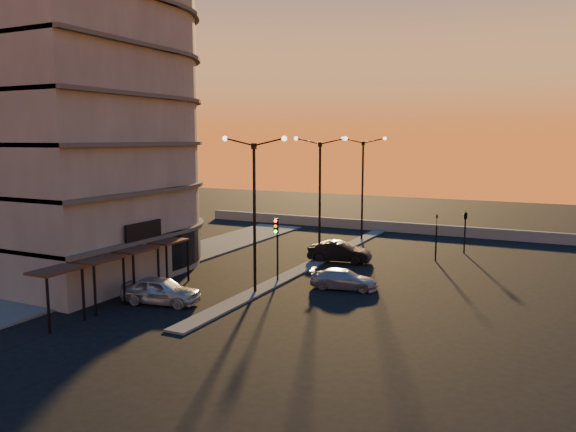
% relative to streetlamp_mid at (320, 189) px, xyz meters
% --- Properties ---
extents(ground, '(120.00, 120.00, 0.00)m').
position_rel_streetlamp_mid_xyz_m(ground, '(0.00, -10.00, -5.59)').
color(ground, black).
rests_on(ground, ground).
extents(sidewalk_west, '(5.00, 40.00, 0.12)m').
position_rel_streetlamp_mid_xyz_m(sidewalk_west, '(-10.50, -6.00, -5.53)').
color(sidewalk_west, '#50504E').
rests_on(sidewalk_west, ground).
extents(median, '(1.20, 36.00, 0.12)m').
position_rel_streetlamp_mid_xyz_m(median, '(0.00, 0.00, -5.53)').
color(median, '#50504E').
rests_on(median, ground).
extents(parapet, '(44.00, 0.50, 1.00)m').
position_rel_streetlamp_mid_xyz_m(parapet, '(2.00, 16.00, -5.09)').
color(parapet, slate).
rests_on(parapet, ground).
extents(building, '(14.35, 17.08, 25.00)m').
position_rel_streetlamp_mid_xyz_m(building, '(-14.00, -9.97, 6.32)').
color(building, '#67615B').
rests_on(building, ground).
extents(streetlamp_near, '(4.32, 0.32, 9.51)m').
position_rel_streetlamp_mid_xyz_m(streetlamp_near, '(0.00, -10.00, 0.00)').
color(streetlamp_near, black).
rests_on(streetlamp_near, ground).
extents(streetlamp_mid, '(4.32, 0.32, 9.51)m').
position_rel_streetlamp_mid_xyz_m(streetlamp_mid, '(0.00, 0.00, 0.00)').
color(streetlamp_mid, black).
rests_on(streetlamp_mid, ground).
extents(streetlamp_far, '(4.32, 0.32, 9.51)m').
position_rel_streetlamp_mid_xyz_m(streetlamp_far, '(0.00, 10.00, 0.00)').
color(streetlamp_far, black).
rests_on(streetlamp_far, ground).
extents(traffic_light_main, '(0.28, 0.44, 4.25)m').
position_rel_streetlamp_mid_xyz_m(traffic_light_main, '(0.00, -7.13, -2.70)').
color(traffic_light_main, black).
rests_on(traffic_light_main, ground).
extents(signal_east_a, '(0.13, 0.16, 3.60)m').
position_rel_streetlamp_mid_xyz_m(signal_east_a, '(8.00, 4.00, -3.66)').
color(signal_east_a, black).
rests_on(signal_east_a, ground).
extents(signal_east_b, '(0.42, 1.99, 3.60)m').
position_rel_streetlamp_mid_xyz_m(signal_east_b, '(9.50, 8.00, -2.49)').
color(signal_east_b, black).
rests_on(signal_east_b, ground).
extents(car_hatchback, '(4.79, 2.60, 1.55)m').
position_rel_streetlamp_mid_xyz_m(car_hatchback, '(-3.74, -14.26, -4.82)').
color(car_hatchback, '#B2B6BA').
rests_on(car_hatchback, ground).
extents(car_sedan, '(4.91, 2.30, 1.56)m').
position_rel_streetlamp_mid_xyz_m(car_sedan, '(1.50, 0.42, -4.81)').
color(car_sedan, black).
rests_on(car_sedan, ground).
extents(car_wagon, '(4.46, 2.40, 1.23)m').
position_rel_streetlamp_mid_xyz_m(car_wagon, '(4.50, -6.66, -4.98)').
color(car_wagon, '#9D9EA4').
rests_on(car_wagon, ground).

